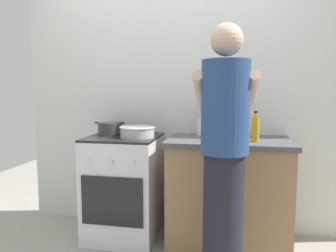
{
  "coord_description": "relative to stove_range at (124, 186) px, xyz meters",
  "views": [
    {
      "loc": [
        0.54,
        -2.44,
        1.29
      ],
      "look_at": [
        0.05,
        0.12,
        1.0
      ],
      "focal_mm": 33.69,
      "sensor_mm": 36.0,
      "label": 1
    }
  ],
  "objects": [
    {
      "name": "ground",
      "position": [
        0.35,
        -0.15,
        -0.45
      ],
      "size": [
        6.0,
        6.0,
        0.0
      ],
      "primitive_type": "plane",
      "color": "gray"
    },
    {
      "name": "back_wall",
      "position": [
        0.55,
        0.35,
        0.8
      ],
      "size": [
        3.2,
        0.1,
        2.5
      ],
      "color": "silver",
      "rests_on": "ground"
    },
    {
      "name": "countertop",
      "position": [
        0.9,
        0.0,
        0.0
      ],
      "size": [
        1.0,
        0.6,
        0.9
      ],
      "color": "#99724C",
      "rests_on": "ground"
    },
    {
      "name": "stove_range",
      "position": [
        0.0,
        0.0,
        0.0
      ],
      "size": [
        0.6,
        0.62,
        0.9
      ],
      "color": "silver",
      "rests_on": "ground"
    },
    {
      "name": "pot",
      "position": [
        -0.14,
        0.04,
        0.51
      ],
      "size": [
        0.27,
        0.21,
        0.11
      ],
      "color": "#38383D",
      "rests_on": "stove_range"
    },
    {
      "name": "mixing_bowl",
      "position": [
        0.14,
        -0.05,
        0.5
      ],
      "size": [
        0.3,
        0.3,
        0.09
      ],
      "color": "#B7B7BC",
      "rests_on": "stove_range"
    },
    {
      "name": "utensil_crock",
      "position": [
        0.66,
        0.2,
        0.55
      ],
      "size": [
        0.1,
        0.1,
        0.31
      ],
      "color": "silver",
      "rests_on": "countertop"
    },
    {
      "name": "spice_bottle",
      "position": [
        0.87,
        -0.05,
        0.49
      ],
      "size": [
        0.04,
        0.04,
        0.09
      ],
      "color": "silver",
      "rests_on": "countertop"
    },
    {
      "name": "oil_bottle",
      "position": [
        1.1,
        -0.09,
        0.55
      ],
      "size": [
        0.06,
        0.06,
        0.24
      ],
      "color": "gold",
      "rests_on": "countertop"
    },
    {
      "name": "person",
      "position": [
        0.87,
        -0.59,
        0.41
      ],
      "size": [
        0.41,
        0.5,
        1.7
      ],
      "color": "black",
      "rests_on": "ground"
    }
  ]
}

